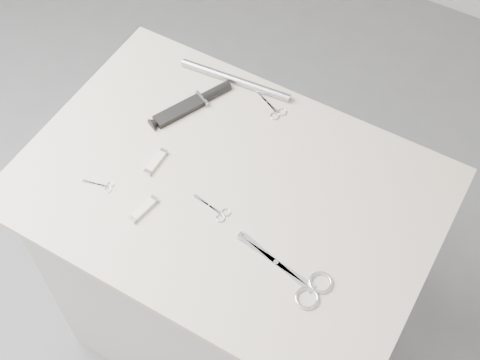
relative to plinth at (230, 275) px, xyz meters
The scene contains 11 objects.
ground 0.46m from the plinth, ahead, with size 4.00×4.00×0.01m, color slate.
plinth is the anchor object (origin of this frame).
display_board 0.46m from the plinth, ahead, with size 1.00×0.70×0.02m, color beige.
large_shears 0.56m from the plinth, 26.80° to the right, with size 0.24×0.11×0.01m.
embroidery_scissors_a 0.48m from the plinth, 80.85° to the right, with size 0.10×0.04×0.00m.
embroidery_scissors_b 0.54m from the plinth, 94.74° to the left, with size 0.11×0.07×0.00m.
tiny_scissors 0.56m from the plinth, 150.46° to the right, with size 0.08×0.04×0.00m.
sheathed_knife 0.55m from the plinth, 138.31° to the left, with size 0.12×0.22×0.03m.
pocket_knife_a 0.52m from the plinth, 131.01° to the right, with size 0.03×0.08×0.01m.
pocket_knife_b 0.51m from the plinth, behind, with size 0.02×0.08×0.01m.
metal_rail 0.59m from the plinth, 117.28° to the left, with size 0.02×0.02×0.31m, color #93959B.
Camera 1 is at (0.47, -0.76, 2.25)m, focal length 50.00 mm.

